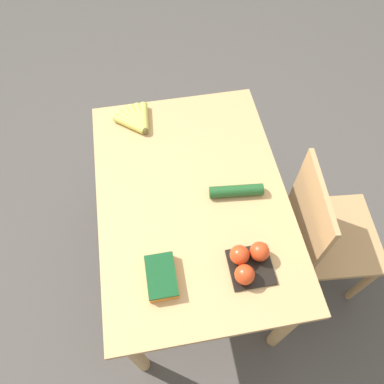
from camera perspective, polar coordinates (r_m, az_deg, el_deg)
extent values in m
plane|color=#4C4742|center=(2.23, 0.00, -10.22)|extent=(12.00, 12.00, 0.00)
cube|color=tan|center=(1.59, 0.00, -0.85)|extent=(1.15, 0.79, 0.03)
cylinder|color=tan|center=(2.18, -11.18, 4.44)|extent=(0.06, 0.06, 0.70)
cylinder|color=tan|center=(1.76, -8.63, -23.23)|extent=(0.06, 0.06, 0.70)
cylinder|color=tan|center=(2.22, 6.33, 6.94)|extent=(0.06, 0.06, 0.70)
cylinder|color=tan|center=(1.82, 14.21, -19.16)|extent=(0.06, 0.06, 0.70)
cube|color=tan|center=(1.93, 20.94, -6.20)|extent=(0.46, 0.44, 0.03)
cube|color=tan|center=(1.67, 17.36, -3.47)|extent=(0.39, 0.06, 0.44)
cylinder|color=tan|center=(2.14, 24.60, -12.64)|extent=(0.04, 0.04, 0.43)
cylinder|color=tan|center=(2.25, 21.96, -4.12)|extent=(0.04, 0.04, 0.43)
cylinder|color=tan|center=(2.02, 15.72, -14.08)|extent=(0.04, 0.04, 0.43)
cylinder|color=tan|center=(2.14, 13.62, -4.96)|extent=(0.04, 0.04, 0.43)
sphere|color=brown|center=(1.77, -7.25, 9.28)|extent=(0.04, 0.04, 0.04)
cylinder|color=#CCC651|center=(1.83, -7.34, 11.23)|extent=(0.17, 0.05, 0.04)
cylinder|color=#CCC651|center=(1.83, -7.84, 11.14)|extent=(0.17, 0.06, 0.04)
cylinder|color=#CCC651|center=(1.82, -8.31, 10.99)|extent=(0.17, 0.09, 0.04)
cylinder|color=#CCC651|center=(1.82, -8.75, 10.78)|extent=(0.16, 0.11, 0.04)
cylinder|color=#CCC651|center=(1.82, -9.14, 10.51)|extent=(0.15, 0.14, 0.04)
cylinder|color=#CCC651|center=(1.81, -9.46, 10.20)|extent=(0.13, 0.15, 0.04)
cube|color=black|center=(1.45, 8.93, -11.21)|extent=(0.16, 0.16, 0.01)
sphere|color=red|center=(1.41, 7.26, -9.48)|extent=(0.07, 0.07, 0.07)
sphere|color=red|center=(1.39, 8.03, -12.35)|extent=(0.07, 0.07, 0.07)
sphere|color=red|center=(1.43, 10.26, -8.92)|extent=(0.07, 0.07, 0.07)
cube|color=orange|center=(1.41, -4.68, -12.74)|extent=(0.17, 0.11, 0.04)
cube|color=#145123|center=(1.39, -4.72, -12.55)|extent=(0.17, 0.11, 0.02)
cylinder|color=#1E5123|center=(1.57, 6.76, 0.18)|extent=(0.07, 0.23, 0.05)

